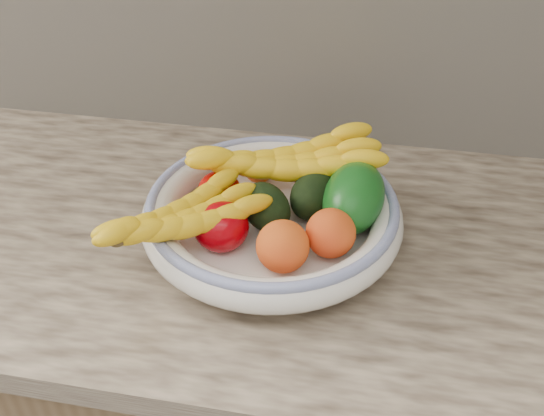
{
  "coord_description": "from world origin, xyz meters",
  "views": [
    {
      "loc": [
        0.13,
        0.95,
        1.5
      ],
      "look_at": [
        0.0,
        1.66,
        0.96
      ],
      "focal_mm": 40.0,
      "sensor_mm": 36.0,
      "label": 1
    }
  ],
  "objects": [
    {
      "name": "kitchen_counter",
      "position": [
        0.0,
        1.69,
        0.46
      ],
      "size": [
        2.44,
        0.66,
        1.4
      ],
      "color": "brown",
      "rests_on": "ground"
    },
    {
      "name": "fruit_bowl",
      "position": [
        0.0,
        1.66,
        0.95
      ],
      "size": [
        0.39,
        0.39,
        0.08
      ],
      "color": "silver",
      "rests_on": "kitchen_counter"
    },
    {
      "name": "clementine_back_left",
      "position": [
        -0.04,
        1.77,
        0.95
      ],
      "size": [
        0.05,
        0.05,
        0.05
      ],
      "primitive_type": "ellipsoid",
      "rotation": [
        0.0,
        0.0,
        0.11
      ],
      "color": "#EB4D04",
      "rests_on": "fruit_bowl"
    },
    {
      "name": "clementine_back_right",
      "position": [
        0.04,
        1.77,
        0.95
      ],
      "size": [
        0.06,
        0.06,
        0.04
      ],
      "primitive_type": "ellipsoid",
      "rotation": [
        0.0,
        0.0,
        -0.23
      ],
      "color": "#FB5005",
      "rests_on": "fruit_bowl"
    },
    {
      "name": "tomato_left",
      "position": [
        -0.09,
        1.69,
        0.96
      ],
      "size": [
        0.07,
        0.07,
        0.06
      ],
      "primitive_type": "ellipsoid",
      "rotation": [
        0.0,
        0.0,
        -0.13
      ],
      "color": "#AA0500",
      "rests_on": "fruit_bowl"
    },
    {
      "name": "tomato_near_left",
      "position": [
        -0.06,
        1.6,
        0.96
      ],
      "size": [
        0.11,
        0.11,
        0.07
      ],
      "primitive_type": "ellipsoid",
      "rotation": [
        0.0,
        0.0,
        -0.42
      ],
      "color": "#9E0008",
      "rests_on": "fruit_bowl"
    },
    {
      "name": "avocado_center",
      "position": [
        -0.01,
        1.66,
        0.96
      ],
      "size": [
        0.11,
        0.12,
        0.07
      ],
      "primitive_type": "ellipsoid",
      "rotation": [
        0.0,
        0.0,
        0.63
      ],
      "color": "black",
      "rests_on": "fruit_bowl"
    },
    {
      "name": "avocado_right",
      "position": [
        0.06,
        1.7,
        0.96
      ],
      "size": [
        0.09,
        0.11,
        0.07
      ],
      "primitive_type": "ellipsoid",
      "rotation": [
        0.0,
        0.0,
        -0.26
      ],
      "color": "black",
      "rests_on": "fruit_bowl"
    },
    {
      "name": "green_mango",
      "position": [
        0.12,
        1.69,
        0.98
      ],
      "size": [
        0.13,
        0.15,
        0.12
      ],
      "primitive_type": "ellipsoid",
      "rotation": [
        0.0,
        0.31,
        -0.09
      ],
      "color": "#0D4A12",
      "rests_on": "fruit_bowl"
    },
    {
      "name": "peach_front",
      "position": [
        0.03,
        1.57,
        0.97
      ],
      "size": [
        0.08,
        0.08,
        0.07
      ],
      "primitive_type": "ellipsoid",
      "rotation": [
        0.0,
        0.0,
        0.05
      ],
      "color": "orange",
      "rests_on": "fruit_bowl"
    },
    {
      "name": "peach_right",
      "position": [
        0.09,
        1.61,
        0.97
      ],
      "size": [
        0.09,
        0.09,
        0.07
      ],
      "primitive_type": "ellipsoid",
      "rotation": [
        0.0,
        0.0,
        -0.32
      ],
      "color": "orange",
      "rests_on": "fruit_bowl"
    },
    {
      "name": "banana_bunch_back",
      "position": [
        0.01,
        1.73,
        0.99
      ],
      "size": [
        0.34,
        0.22,
        0.09
      ],
      "primitive_type": null,
      "rotation": [
        0.0,
        0.0,
        0.34
      ],
      "color": "yellow",
      "rests_on": "fruit_bowl"
    },
    {
      "name": "banana_bunch_front",
      "position": [
        -0.11,
        1.58,
        0.98
      ],
      "size": [
        0.26,
        0.27,
        0.07
      ],
      "primitive_type": null,
      "rotation": [
        0.0,
        0.0,
        0.82
      ],
      "color": "yellow",
      "rests_on": "fruit_bowl"
    }
  ]
}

